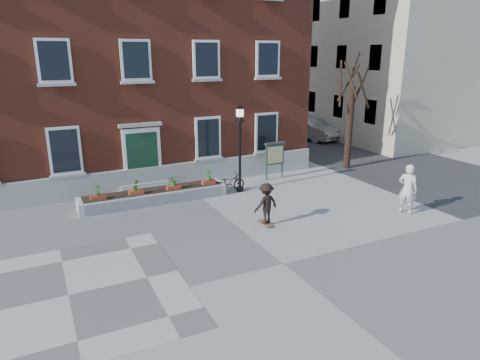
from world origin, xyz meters
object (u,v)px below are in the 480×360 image
parked_car (307,128)px  notice_board (275,154)px  lamp_post (240,137)px  skateboarder (266,204)px  bicycle (229,183)px  bystander (408,189)px

parked_car → notice_board: 10.78m
lamp_post → skateboarder: bearing=-102.6°
bicycle → lamp_post: size_ratio=0.41×
bystander → notice_board: bearing=-9.3°
notice_board → bicycle: bearing=-163.7°
parked_car → bystander: 15.14m
parked_car → lamp_post: lamp_post is taller
lamp_post → skateboarder: size_ratio=2.45×
bystander → skateboarder: (-5.57, 1.38, -0.16)m
bystander → bicycle: bearing=14.3°
bicycle → parked_car: 13.49m
bystander → notice_board: 6.78m
skateboarder → parked_car: bearing=50.2°
notice_board → skateboarder: size_ratio=1.16×
notice_board → skateboarder: notice_board is taller
bicycle → bystander: 7.59m
parked_car → lamp_post: bearing=-153.6°
bystander → skateboarder: bystander is taller
lamp_post → bicycle: bearing=160.8°
lamp_post → notice_board: lamp_post is taller
bicycle → skateboarder: size_ratio=1.01×
bicycle → parked_car: bearing=-55.3°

